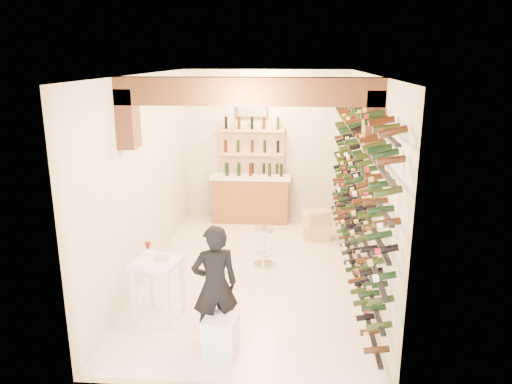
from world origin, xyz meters
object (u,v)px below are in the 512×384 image
back_counter (251,197)px  white_stool (221,335)px  wine_rack (353,184)px  person (215,286)px  chrome_barstool (264,243)px  crate_lower (317,232)px  tasting_table (158,271)px

back_counter → white_stool: size_ratio=3.59×
wine_rack → person: 2.90m
back_counter → chrome_barstool: back_counter is taller
wine_rack → person: (-1.84, -2.10, -0.77)m
white_stool → crate_lower: size_ratio=0.95×
chrome_barstool → crate_lower: bearing=53.8°
white_stool → crate_lower: 4.15m
tasting_table → chrome_barstool: 2.31m
chrome_barstool → person: bearing=-100.2°
wine_rack → tasting_table: 3.23m
tasting_table → crate_lower: size_ratio=2.07×
tasting_table → white_stool: 1.30m
back_counter → tasting_table: 4.31m
tasting_table → crate_lower: 3.94m
white_stool → chrome_barstool: (0.34, 2.64, 0.15)m
white_stool → chrome_barstool: bearing=82.6°
tasting_table → chrome_barstool: tasting_table is taller
person → crate_lower: bearing=-130.1°
wine_rack → chrome_barstool: (-1.40, 0.32, -1.16)m
person → crate_lower: 4.02m
white_stool → person: 0.59m
white_stool → crate_lower: bearing=71.8°
chrome_barstool → wine_rack: bearing=-12.7°
back_counter → crate_lower: back_counter is taller
white_stool → chrome_barstool: chrome_barstool is taller
tasting_table → chrome_barstool: bearing=66.6°
chrome_barstool → tasting_table: bearing=-124.4°
wine_rack → white_stool: size_ratio=12.04×
person → crate_lower: person is taller
white_stool → person: bearing=112.9°
back_counter → person: (-0.01, -4.75, 0.24)m
back_counter → crate_lower: bearing=-36.7°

